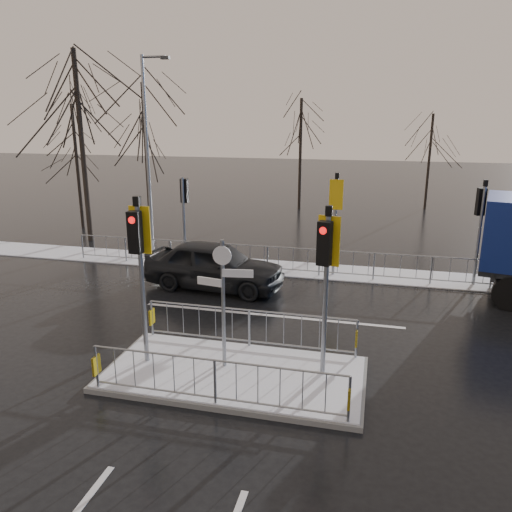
# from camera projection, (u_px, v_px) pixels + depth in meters

# --- Properties ---
(ground) EXTENTS (120.00, 120.00, 0.00)m
(ground) POSITION_uv_depth(u_px,v_px,m) (234.00, 377.00, 11.63)
(ground) COLOR black
(ground) RESTS_ON ground
(snow_verge) EXTENTS (30.00, 2.00, 0.04)m
(snow_verge) POSITION_uv_depth(u_px,v_px,m) (295.00, 269.00, 19.66)
(snow_verge) COLOR white
(snow_verge) RESTS_ON ground
(lane_markings) EXTENTS (8.00, 11.38, 0.01)m
(lane_markings) POSITION_uv_depth(u_px,v_px,m) (230.00, 384.00, 11.31)
(lane_markings) COLOR silver
(lane_markings) RESTS_ON ground
(traffic_island) EXTENTS (6.00, 3.04, 4.15)m
(traffic_island) POSITION_uv_depth(u_px,v_px,m) (234.00, 361.00, 11.53)
(traffic_island) COLOR slate
(traffic_island) RESTS_ON ground
(far_kerb_fixtures) EXTENTS (18.00, 0.65, 3.83)m
(far_kerb_fixtures) POSITION_uv_depth(u_px,v_px,m) (301.00, 248.00, 18.84)
(far_kerb_fixtures) COLOR gray
(far_kerb_fixtures) RESTS_ON ground
(car_far_lane) EXTENTS (5.07, 2.41, 1.67)m
(car_far_lane) POSITION_uv_depth(u_px,v_px,m) (214.00, 265.00, 17.38)
(car_far_lane) COLOR black
(car_far_lane) RESTS_ON ground
(tree_near_a) EXTENTS (4.75, 4.75, 8.97)m
(tree_near_a) POSITION_uv_depth(u_px,v_px,m) (79.00, 110.00, 22.66)
(tree_near_a) COLOR black
(tree_near_a) RESTS_ON ground
(tree_near_b) EXTENTS (4.00, 4.00, 7.55)m
(tree_near_b) POSITION_uv_depth(u_px,v_px,m) (145.00, 131.00, 23.75)
(tree_near_b) COLOR black
(tree_near_b) RESTS_ON ground
(tree_near_c) EXTENTS (3.50, 3.50, 6.61)m
(tree_near_c) POSITION_uv_depth(u_px,v_px,m) (75.00, 143.00, 25.89)
(tree_near_c) COLOR black
(tree_near_c) RESTS_ON ground
(tree_far_a) EXTENTS (3.75, 3.75, 7.08)m
(tree_far_a) POSITION_uv_depth(u_px,v_px,m) (301.00, 133.00, 31.33)
(tree_far_a) COLOR black
(tree_far_a) RESTS_ON ground
(tree_far_b) EXTENTS (3.25, 3.25, 6.14)m
(tree_far_b) POSITION_uv_depth(u_px,v_px,m) (431.00, 143.00, 31.53)
(tree_far_b) COLOR black
(tree_far_b) RESTS_ON ground
(street_lamp_left) EXTENTS (1.25, 0.18, 8.20)m
(street_lamp_left) POSITION_uv_depth(u_px,v_px,m) (149.00, 150.00, 20.76)
(street_lamp_left) COLOR gray
(street_lamp_left) RESTS_ON ground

